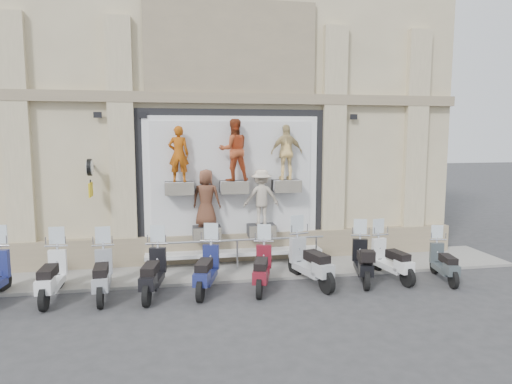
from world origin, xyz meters
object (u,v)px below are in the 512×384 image
(guard_rail, at_px, (237,255))
(scooter_f, at_px, (262,259))
(scooter_j, at_px, (444,255))
(scooter_b, at_px, (51,266))
(scooter_e, at_px, (206,260))
(scooter_c, at_px, (102,265))
(scooter_d, at_px, (153,263))
(scooter_h, at_px, (363,253))
(scooter_i, at_px, (391,251))
(clock_sign_bracket, at_px, (90,173))
(scooter_g, at_px, (310,252))

(guard_rail, distance_m, scooter_f, 1.63)
(scooter_f, bearing_deg, scooter_j, 13.76)
(scooter_b, relative_size, scooter_e, 1.01)
(guard_rail, relative_size, scooter_c, 2.61)
(scooter_d, bearing_deg, guard_rail, 44.11)
(scooter_c, xyz_separation_m, scooter_h, (6.51, -0.02, -0.02))
(guard_rail, relative_size, scooter_h, 2.66)
(scooter_b, distance_m, scooter_h, 7.64)
(scooter_b, height_order, scooter_c, scooter_b)
(scooter_b, bearing_deg, guard_rail, 17.13)
(guard_rail, xyz_separation_m, scooter_d, (-2.25, -1.53, 0.32))
(scooter_i, bearing_deg, guard_rail, 150.76)
(guard_rail, relative_size, scooter_f, 2.70)
(guard_rail, xyz_separation_m, clock_sign_bracket, (-3.90, 0.47, 2.34))
(clock_sign_bracket, xyz_separation_m, scooter_e, (2.92, -1.96, -2.01))
(clock_sign_bracket, relative_size, scooter_c, 0.53)
(scooter_c, bearing_deg, scooter_g, -3.54)
(scooter_e, bearing_deg, scooter_d, -162.22)
(clock_sign_bracket, height_order, scooter_c, clock_sign_bracket)
(guard_rail, distance_m, scooter_j, 5.52)
(scooter_c, relative_size, scooter_i, 1.04)
(guard_rail, distance_m, clock_sign_bracket, 4.57)
(scooter_d, bearing_deg, scooter_b, -174.39)
(scooter_c, relative_size, scooter_j, 1.14)
(scooter_d, height_order, scooter_e, scooter_e)
(scooter_g, distance_m, scooter_h, 1.42)
(scooter_d, height_order, scooter_g, scooter_g)
(scooter_c, bearing_deg, scooter_d, -8.07)
(scooter_i, bearing_deg, scooter_f, 173.00)
(scooter_d, xyz_separation_m, scooter_g, (3.92, 0.09, 0.06))
(guard_rail, height_order, clock_sign_bracket, clock_sign_bracket)
(scooter_b, height_order, scooter_j, scooter_b)
(guard_rail, height_order, scooter_j, scooter_j)
(scooter_i, bearing_deg, scooter_b, 170.27)
(guard_rail, height_order, scooter_c, scooter_c)
(scooter_d, distance_m, scooter_e, 1.27)
(scooter_g, relative_size, scooter_h, 1.10)
(clock_sign_bracket, bearing_deg, scooter_h, -15.40)
(scooter_b, relative_size, scooter_c, 1.01)
(scooter_d, bearing_deg, scooter_i, 10.91)
(guard_rail, distance_m, scooter_g, 2.23)
(scooter_f, bearing_deg, scooter_h, 18.72)
(scooter_d, distance_m, scooter_i, 6.16)
(scooter_b, bearing_deg, scooter_g, -0.18)
(scooter_h, bearing_deg, clock_sign_bracket, -179.76)
(scooter_g, relative_size, scooter_i, 1.11)
(scooter_e, relative_size, scooter_f, 1.04)
(scooter_i, distance_m, scooter_j, 1.36)
(guard_rail, height_order, scooter_f, scooter_f)
(scooter_f, bearing_deg, scooter_i, 18.83)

